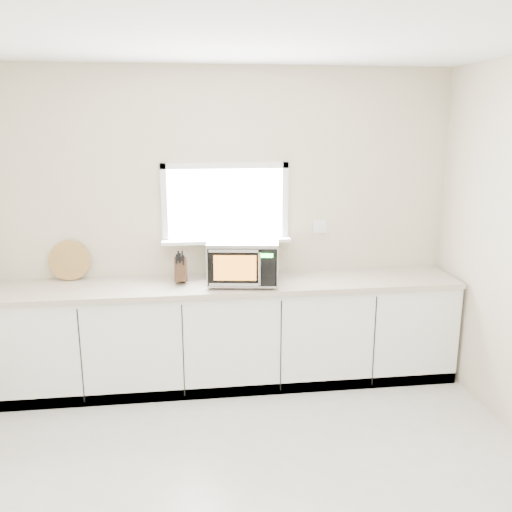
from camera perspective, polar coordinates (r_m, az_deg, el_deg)
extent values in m
cube|color=beige|center=(4.79, -3.23, 3.24)|extent=(4.00, 0.02, 2.70)
cube|color=white|center=(4.74, -3.25, 5.58)|extent=(1.00, 0.02, 0.60)
cube|color=white|center=(4.73, -3.13, 1.63)|extent=(1.12, 0.16, 0.03)
cube|color=white|center=(4.69, -3.29, 9.49)|extent=(1.10, 0.04, 0.05)
cube|color=white|center=(4.78, -3.18, 1.70)|extent=(1.10, 0.04, 0.05)
cube|color=white|center=(4.72, -9.63, 5.36)|extent=(0.05, 0.04, 0.70)
cube|color=white|center=(4.79, 3.07, 5.67)|extent=(0.05, 0.04, 0.70)
cube|color=white|center=(4.92, 6.72, 3.09)|extent=(0.12, 0.01, 0.12)
cube|color=white|center=(4.76, -2.80, -8.27)|extent=(3.92, 0.60, 0.88)
cube|color=#B5A895|center=(4.59, -2.86, -3.00)|extent=(3.92, 0.64, 0.04)
cylinder|color=black|center=(4.42, -4.55, -3.33)|extent=(0.03, 0.03, 0.02)
cylinder|color=black|center=(4.75, -4.16, -2.10)|extent=(0.03, 0.03, 0.02)
cylinder|color=black|center=(4.40, 1.73, -3.37)|extent=(0.03, 0.03, 0.02)
cylinder|color=black|center=(4.73, 1.69, -2.13)|extent=(0.03, 0.03, 0.02)
cube|color=#A9ABB0|center=(4.52, -1.34, -0.51)|extent=(0.63, 0.52, 0.34)
cube|color=black|center=(4.30, -1.46, -1.25)|extent=(0.55, 0.09, 0.30)
cube|color=orange|center=(4.30, -2.23, -1.27)|extent=(0.34, 0.05, 0.21)
cylinder|color=silver|center=(4.27, 0.37, -1.35)|extent=(0.02, 0.02, 0.27)
cube|color=black|center=(4.29, 1.14, -1.28)|extent=(0.14, 0.03, 0.30)
cube|color=#19FF33|center=(4.26, 1.15, 0.04)|extent=(0.10, 0.02, 0.03)
cube|color=silver|center=(4.48, -1.35, 1.68)|extent=(0.63, 0.52, 0.01)
cube|color=#3F2A16|center=(4.58, -7.90, -1.36)|extent=(0.11, 0.21, 0.24)
cube|color=black|center=(4.51, -8.36, -0.33)|extent=(0.02, 0.04, 0.09)
cube|color=black|center=(4.51, -8.00, -0.21)|extent=(0.02, 0.04, 0.09)
cube|color=black|center=(4.51, -7.64, -0.44)|extent=(0.02, 0.04, 0.09)
cube|color=black|center=(4.50, -8.19, 0.02)|extent=(0.02, 0.04, 0.09)
cube|color=black|center=(4.50, -7.77, 0.02)|extent=(0.02, 0.04, 0.09)
cylinder|color=#AE8543|center=(4.87, -19.02, -0.44)|extent=(0.34, 0.08, 0.34)
cylinder|color=#A9ABB0|center=(4.76, -0.61, -1.11)|extent=(0.13, 0.13, 0.17)
cylinder|color=black|center=(4.73, -0.61, 0.09)|extent=(0.12, 0.12, 0.04)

